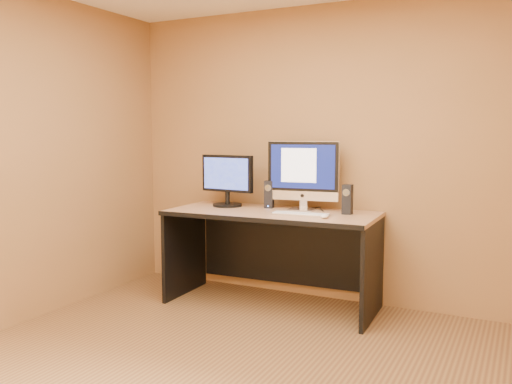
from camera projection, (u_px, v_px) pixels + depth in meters
walls at (220, 168)px, 2.97m from camera, size 4.00×4.00×2.60m
desk at (271, 259)px, 4.65m from camera, size 1.81×0.85×0.82m
imac at (302, 175)px, 4.66m from camera, size 0.66×0.31×0.61m
second_monitor at (227, 181)px, 4.91m from camera, size 0.55×0.30×0.47m
speaker_left at (269, 194)px, 4.82m from camera, size 0.09×0.09×0.24m
speaker_right at (347, 199)px, 4.45m from camera, size 0.08×0.08×0.24m
keyboard at (301, 214)px, 4.40m from camera, size 0.49×0.17×0.02m
mouse at (324, 216)px, 4.25m from camera, size 0.08×0.12×0.04m
cable_a at (321, 209)px, 4.72m from camera, size 0.12×0.22×0.01m
cable_b at (313, 208)px, 4.79m from camera, size 0.09×0.19×0.01m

